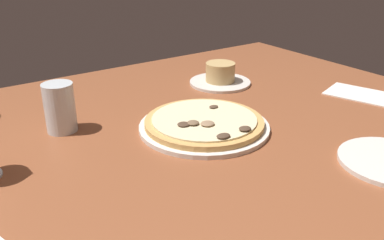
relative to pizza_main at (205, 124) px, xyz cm
name	(u,v)px	position (x,y,z in cm)	size (l,w,h in cm)	color
dining_table	(179,145)	(-6.70, 0.29, -3.23)	(150.00, 110.00, 4.00)	brown
pizza_main	(205,124)	(0.00, 0.00, 0.00)	(28.94, 28.94, 3.34)	silver
ramekin_on_saucer	(220,76)	(22.39, 22.84, 1.07)	(17.63, 17.63, 6.24)	silver
water_glass	(60,111)	(-26.10, 17.42, 3.47)	(6.62, 6.62, 10.84)	silver
paper_menu	(364,95)	(48.10, -7.21, -1.08)	(11.76, 19.17, 0.30)	white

